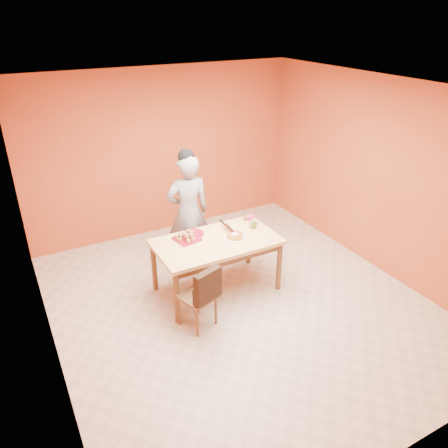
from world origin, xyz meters
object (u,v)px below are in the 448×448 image
egg_ornament (253,224)px  dining_chair (198,295)px  red_dinner_plate (193,234)px  checker_tin (246,219)px  magenta_glass (251,219)px  person (188,212)px  dining_table (216,247)px  sponge_cake (235,236)px  pastry_platter (187,239)px

egg_ornament → dining_chair: bearing=-127.5°
red_dinner_plate → checker_tin: size_ratio=3.22×
egg_ornament → magenta_glass: 0.19m
dining_chair → red_dinner_plate: size_ratio=2.97×
red_dinner_plate → dining_chair: bearing=-112.3°
person → red_dinner_plate: person is taller
dining_table → red_dinner_plate: 0.37m
sponge_cake → egg_ornament: 0.40m
sponge_cake → checker_tin: (0.42, 0.42, -0.02)m
magenta_glass → egg_ornament: bearing=-112.7°
dining_table → dining_chair: 0.82m
sponge_cake → egg_ornament: bearing=20.7°
dining_chair → red_dinner_plate: bearing=49.4°
dining_chair → magenta_glass: magenta_glass is taller
egg_ornament → checker_tin: 0.29m
dining_table → dining_chair: size_ratio=1.90×
person → magenta_glass: person is taller
pastry_platter → checker_tin: checker_tin is taller
red_dinner_plate → sponge_cake: bearing=-40.1°
pastry_platter → magenta_glass: size_ratio=2.96×
red_dinner_plate → egg_ornament: 0.83m
dining_table → pastry_platter: size_ratio=5.40×
red_dinner_plate → checker_tin: (0.85, 0.06, 0.00)m
dining_table → checker_tin: bearing=27.9°
dining_table → pastry_platter: 0.40m
red_dinner_plate → sponge_cake: (0.43, -0.36, 0.03)m
dining_table → checker_tin: (0.66, 0.35, 0.11)m
dining_chair → pastry_platter: bearing=55.9°
dining_table → magenta_glass: magenta_glass is taller
sponge_cake → egg_ornament: size_ratio=1.67×
dining_table → red_dinner_plate: red_dinner_plate is taller
egg_ornament → magenta_glass: bearing=90.7°
dining_chair → sponge_cake: 0.99m
dining_table → red_dinner_plate: (-0.19, 0.29, 0.10)m
dining_table → checker_tin: size_ratio=18.22×
person → sponge_cake: person is taller
dining_chair → red_dinner_plate: 0.99m
red_dinner_plate → sponge_cake: sponge_cake is taller
egg_ornament → sponge_cake: bearing=-135.9°
red_dinner_plate → magenta_glass: bearing=-3.0°
egg_ornament → magenta_glass: egg_ornament is taller
dining_table → dining_chair: bearing=-133.9°
checker_tin → sponge_cake: bearing=-135.6°
person → dining_chair: bearing=76.5°
sponge_cake → egg_ornament: (0.37, 0.14, 0.03)m
dining_table → magenta_glass: bearing=20.0°
dining_chair → red_dinner_plate: (0.35, 0.86, 0.33)m
dining_chair → pastry_platter: (0.22, 0.76, 0.33)m
dining_chair → magenta_glass: size_ratio=8.40×
person → sponge_cake: 0.89m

